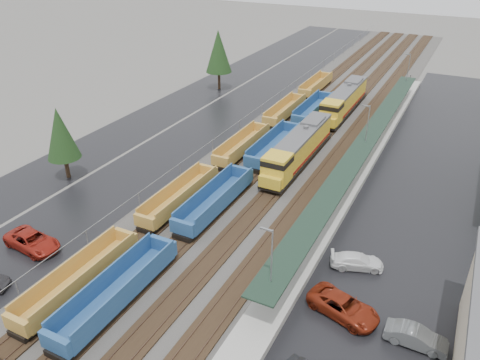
% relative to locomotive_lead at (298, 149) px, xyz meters
% --- Properties ---
extents(ballast_strip, '(20.00, 160.00, 0.08)m').
position_rel_locomotive_lead_xyz_m(ballast_strip, '(-2.00, 14.16, -2.31)').
color(ballast_strip, '#302D2B').
rests_on(ballast_strip, ground).
extents(trackbed, '(14.60, 160.00, 0.22)m').
position_rel_locomotive_lead_xyz_m(trackbed, '(-2.00, 14.16, -2.19)').
color(trackbed, black).
rests_on(trackbed, ground).
extents(west_parking_lot, '(10.00, 160.00, 0.02)m').
position_rel_locomotive_lead_xyz_m(west_parking_lot, '(-17.00, 14.16, -2.34)').
color(west_parking_lot, black).
rests_on(west_parking_lot, ground).
extents(west_road, '(9.00, 160.00, 0.02)m').
position_rel_locomotive_lead_xyz_m(west_road, '(-27.00, 14.16, -2.34)').
color(west_road, black).
rests_on(west_road, ground).
extents(east_commuter_lot, '(16.00, 100.00, 0.02)m').
position_rel_locomotive_lead_xyz_m(east_commuter_lot, '(17.00, 4.16, -2.34)').
color(east_commuter_lot, black).
rests_on(east_commuter_lot, ground).
extents(station_platform, '(3.00, 80.00, 8.00)m').
position_rel_locomotive_lead_xyz_m(station_platform, '(7.50, 4.17, -1.62)').
color(station_platform, '#9E9B93').
rests_on(station_platform, ground).
extents(chainlink_fence, '(0.08, 160.04, 2.02)m').
position_rel_locomotive_lead_xyz_m(chainlink_fence, '(-11.50, 12.60, -0.74)').
color(chainlink_fence, gray).
rests_on(chainlink_fence, ground).
extents(tree_west_near, '(3.96, 3.96, 9.00)m').
position_rel_locomotive_lead_xyz_m(tree_west_near, '(-24.00, -15.84, 3.47)').
color(tree_west_near, '#332316').
rests_on(tree_west_near, ground).
extents(tree_west_far, '(4.84, 4.84, 11.00)m').
position_rel_locomotive_lead_xyz_m(tree_west_far, '(-25.00, 24.16, 4.77)').
color(tree_west_far, '#332316').
rests_on(tree_west_far, ground).
extents(locomotive_lead, '(2.95, 19.41, 4.39)m').
position_rel_locomotive_lead_xyz_m(locomotive_lead, '(0.00, 0.00, 0.00)').
color(locomotive_lead, black).
rests_on(locomotive_lead, ground).
extents(locomotive_trail, '(2.95, 19.41, 4.39)m').
position_rel_locomotive_lead_xyz_m(locomotive_trail, '(0.00, 21.00, 0.00)').
color(locomotive_trail, black).
rests_on(locomotive_trail, ground).
extents(well_string_yellow, '(2.47, 105.35, 2.19)m').
position_rel_locomotive_lead_xyz_m(well_string_yellow, '(-8.00, -15.18, -1.24)').
color(well_string_yellow, '#BC8234').
rests_on(well_string_yellow, ground).
extents(well_string_blue, '(2.72, 94.18, 2.41)m').
position_rel_locomotive_lead_xyz_m(well_string_blue, '(-4.00, -22.34, -1.16)').
color(well_string_blue, navy).
rests_on(well_string_blue, ground).
extents(parked_car_west_c, '(3.24, 6.13, 1.64)m').
position_rel_locomotive_lead_xyz_m(parked_car_west_c, '(-16.20, -28.23, -1.53)').
color(parked_car_west_c, maroon).
rests_on(parked_car_west_c, ground).
extents(parked_car_east_b, '(4.27, 6.37, 1.62)m').
position_rel_locomotive_lead_xyz_m(parked_car_east_b, '(12.75, -23.34, -1.54)').
color(parked_car_east_b, maroon).
rests_on(parked_car_east_b, ground).
extents(parked_car_east_c, '(3.41, 5.09, 1.37)m').
position_rel_locomotive_lead_xyz_m(parked_car_east_c, '(12.21, -17.03, -1.67)').
color(parked_car_east_c, white).
rests_on(parked_car_east_c, ground).
extents(parked_car_east_e, '(1.58, 4.51, 1.49)m').
position_rel_locomotive_lead_xyz_m(parked_car_east_e, '(18.37, -23.96, -1.61)').
color(parked_car_east_e, '#595C5E').
rests_on(parked_car_east_e, ground).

